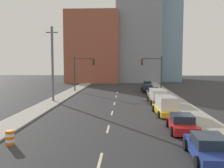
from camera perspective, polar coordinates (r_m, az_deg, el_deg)
sidewalk_left at (r=53.62m, az=-7.59°, el=-0.81°), size 2.68×92.89×0.15m
sidewalk_right at (r=53.20m, az=10.57°, el=-0.90°), size 2.68×92.89×0.15m
lane_stripe_at_7m at (r=14.31m, az=-2.76°, el=-17.11°), size 0.16×2.40×0.01m
lane_stripe_at_14m at (r=20.55m, az=-0.92°, el=-10.23°), size 0.16×2.40×0.01m
lane_stripe_at_20m at (r=26.85m, az=0.01°, el=-6.62°), size 0.16×2.40×0.01m
lane_stripe_at_26m at (r=32.88m, az=0.55°, el=-4.49°), size 0.16×2.40×0.01m
lane_stripe_at_33m at (r=39.75m, az=0.97°, el=-2.86°), size 0.16×2.40×0.01m
lane_stripe_at_39m at (r=45.13m, az=1.20°, el=-1.93°), size 0.16×2.40×0.01m
building_brick_left at (r=71.89m, az=-4.02°, el=8.15°), size 14.00×16.00×18.92m
building_office_center at (r=75.89m, az=5.74°, el=11.76°), size 12.00×20.00×28.94m
building_glass_right at (r=81.22m, az=9.76°, el=15.56°), size 13.00×20.00×41.00m
traffic_signal_left at (r=46.61m, az=-7.31°, el=3.37°), size 3.82×0.35×6.50m
traffic_signal_right at (r=46.22m, az=9.97°, el=3.33°), size 3.82×0.35×6.50m
utility_pole_left_mid at (r=34.94m, az=-13.44°, el=4.55°), size 1.60×0.32×10.22m
traffic_barrel at (r=17.96m, az=-22.30°, el=-11.28°), size 0.56×0.56×0.95m
sedan_blue at (r=15.23m, az=21.26°, el=-13.53°), size 2.25×4.52×1.37m
sedan_red at (r=20.44m, az=15.71°, el=-8.68°), size 2.27×4.37×1.35m
box_truck_yellow at (r=26.38m, az=12.21°, el=-4.91°), size 2.43×5.39×1.94m
box_truck_brown at (r=33.60m, az=10.39°, el=-2.84°), size 2.42×6.16×1.85m
sedan_white at (r=39.70m, az=9.41°, el=-1.98°), size 2.29×4.49×1.43m
sedan_black at (r=45.69m, az=8.14°, el=-1.10°), size 2.18×4.80×1.38m
sedan_navy at (r=52.40m, az=8.09°, el=-0.28°), size 2.04×4.67×1.53m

